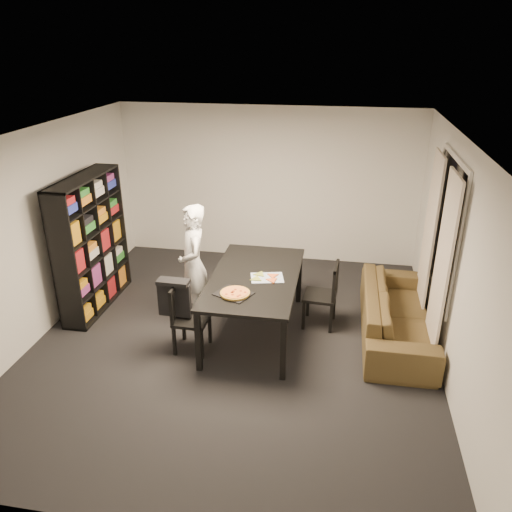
% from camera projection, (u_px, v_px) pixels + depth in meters
% --- Properties ---
extents(room, '(5.01, 5.51, 2.61)m').
position_uv_depth(room, '(233.00, 247.00, 5.90)').
color(room, black).
rests_on(room, ground).
extents(window_pane, '(0.02, 1.40, 1.60)m').
position_uv_depth(window_pane, '(446.00, 227.00, 5.96)').
color(window_pane, black).
rests_on(window_pane, room).
extents(window_frame, '(0.03, 1.52, 1.72)m').
position_uv_depth(window_frame, '(446.00, 227.00, 5.96)').
color(window_frame, white).
rests_on(window_frame, room).
extents(curtain_left, '(0.03, 0.70, 2.25)m').
position_uv_depth(curtain_left, '(441.00, 271.00, 5.65)').
color(curtain_left, beige).
rests_on(curtain_left, room).
extents(curtain_right, '(0.03, 0.70, 2.25)m').
position_uv_depth(curtain_right, '(429.00, 238.00, 6.59)').
color(curtain_right, beige).
rests_on(curtain_right, room).
extents(bookshelf, '(0.35, 1.50, 1.90)m').
position_uv_depth(bookshelf, '(91.00, 244.00, 6.92)').
color(bookshelf, black).
rests_on(bookshelf, room).
extents(dining_table, '(1.09, 1.96, 0.82)m').
position_uv_depth(dining_table, '(255.00, 281.00, 6.32)').
color(dining_table, black).
rests_on(dining_table, room).
extents(chair_left, '(0.41, 0.41, 0.87)m').
position_uv_depth(chair_left, '(185.00, 313.00, 6.07)').
color(chair_left, black).
rests_on(chair_left, room).
extents(chair_right, '(0.45, 0.45, 0.91)m').
position_uv_depth(chair_right, '(327.00, 291.00, 6.57)').
color(chair_right, black).
rests_on(chair_right, room).
extents(draped_jacket, '(0.41, 0.18, 0.48)m').
position_uv_depth(draped_jacket, '(174.00, 296.00, 6.00)').
color(draped_jacket, black).
rests_on(draped_jacket, chair_left).
extents(person, '(0.61, 0.71, 1.64)m').
position_uv_depth(person, '(193.00, 264.00, 6.61)').
color(person, white).
rests_on(person, room).
extents(baking_tray, '(0.50, 0.46, 0.01)m').
position_uv_depth(baking_tray, '(234.00, 294.00, 5.84)').
color(baking_tray, black).
rests_on(baking_tray, dining_table).
extents(pepperoni_pizza, '(0.35, 0.35, 0.03)m').
position_uv_depth(pepperoni_pizza, '(235.00, 293.00, 5.82)').
color(pepperoni_pizza, olive).
rests_on(pepperoni_pizza, dining_table).
extents(kitchen_towel, '(0.46, 0.38, 0.01)m').
position_uv_depth(kitchen_towel, '(267.00, 278.00, 6.23)').
color(kitchen_towel, silver).
rests_on(kitchen_towel, dining_table).
extents(pizza_slices, '(0.44, 0.40, 0.01)m').
position_uv_depth(pizza_slices, '(265.00, 277.00, 6.23)').
color(pizza_slices, gold).
rests_on(pizza_slices, dining_table).
extents(sofa, '(0.85, 2.17, 0.63)m').
position_uv_depth(sofa, '(397.00, 314.00, 6.42)').
color(sofa, '#47361C').
rests_on(sofa, room).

